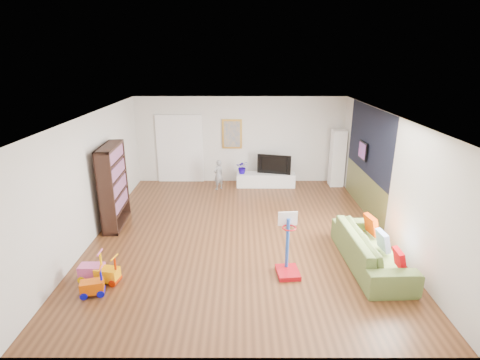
{
  "coord_description": "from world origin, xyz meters",
  "views": [
    {
      "loc": [
        0.0,
        -7.78,
        3.9
      ],
      "look_at": [
        0.0,
        0.4,
        1.15
      ],
      "focal_mm": 28.0,
      "sensor_mm": 36.0,
      "label": 1
    }
  ],
  "objects_px": {
    "bookshelf": "(113,186)",
    "media_console": "(266,180)",
    "sofa": "(371,249)",
    "basketball_hoop": "(289,246)"
  },
  "relations": [
    {
      "from": "bookshelf",
      "to": "media_console",
      "type": "bearing_deg",
      "value": 32.74
    },
    {
      "from": "media_console",
      "to": "bookshelf",
      "type": "distance_m",
      "value": 4.72
    },
    {
      "from": "media_console",
      "to": "bookshelf",
      "type": "relative_size",
      "value": 0.92
    },
    {
      "from": "sofa",
      "to": "basketball_hoop",
      "type": "relative_size",
      "value": 1.93
    },
    {
      "from": "bookshelf",
      "to": "basketball_hoop",
      "type": "distance_m",
      "value": 4.46
    },
    {
      "from": "sofa",
      "to": "basketball_hoop",
      "type": "height_order",
      "value": "basketball_hoop"
    },
    {
      "from": "sofa",
      "to": "basketball_hoop",
      "type": "bearing_deg",
      "value": 99.76
    },
    {
      "from": "bookshelf",
      "to": "basketball_hoop",
      "type": "bearing_deg",
      "value": -33.06
    },
    {
      "from": "media_console",
      "to": "bookshelf",
      "type": "bearing_deg",
      "value": -143.6
    },
    {
      "from": "media_console",
      "to": "sofa",
      "type": "xyz_separation_m",
      "value": [
        1.74,
        -4.6,
        0.13
      ]
    }
  ]
}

